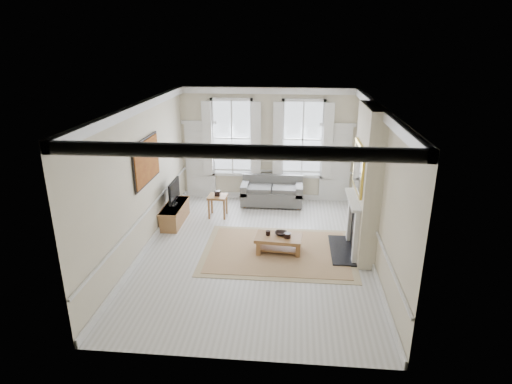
# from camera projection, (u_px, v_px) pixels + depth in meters

# --- Properties ---
(floor) EXTENTS (7.20, 7.20, 0.00)m
(floor) POSITION_uv_depth(u_px,v_px,m) (256.00, 251.00, 10.00)
(floor) COLOR #B7B5AD
(floor) RESTS_ON ground
(ceiling) EXTENTS (7.20, 7.20, 0.00)m
(ceiling) POSITION_uv_depth(u_px,v_px,m) (256.00, 105.00, 8.86)
(ceiling) COLOR white
(ceiling) RESTS_ON back_wall
(back_wall) EXTENTS (5.20, 0.00, 5.20)m
(back_wall) POSITION_uv_depth(u_px,v_px,m) (267.00, 145.00, 12.80)
(back_wall) COLOR beige
(back_wall) RESTS_ON floor
(left_wall) EXTENTS (0.00, 7.20, 7.20)m
(left_wall) POSITION_uv_depth(u_px,v_px,m) (142.00, 179.00, 9.65)
(left_wall) COLOR beige
(left_wall) RESTS_ON floor
(right_wall) EXTENTS (0.00, 7.20, 7.20)m
(right_wall) POSITION_uv_depth(u_px,v_px,m) (376.00, 186.00, 9.21)
(right_wall) COLOR beige
(right_wall) RESTS_ON floor
(window_left) EXTENTS (1.26, 0.20, 2.20)m
(window_left) POSITION_uv_depth(u_px,v_px,m) (232.00, 138.00, 12.78)
(window_left) COLOR #B2BCC6
(window_left) RESTS_ON back_wall
(window_right) EXTENTS (1.26, 0.20, 2.20)m
(window_right) POSITION_uv_depth(u_px,v_px,m) (303.00, 139.00, 12.60)
(window_right) COLOR #B2BCC6
(window_right) RESTS_ON back_wall
(door_left) EXTENTS (0.90, 0.08, 2.30)m
(door_left) POSITION_uv_depth(u_px,v_px,m) (200.00, 161.00, 13.13)
(door_left) COLOR silver
(door_left) RESTS_ON floor
(door_right) EXTENTS (0.90, 0.08, 2.30)m
(door_right) POSITION_uv_depth(u_px,v_px,m) (335.00, 165.00, 12.78)
(door_right) COLOR silver
(door_right) RESTS_ON floor
(painting) EXTENTS (0.05, 1.66, 1.06)m
(painting) POSITION_uv_depth(u_px,v_px,m) (147.00, 161.00, 9.81)
(painting) COLOR #9D5C1B
(painting) RESTS_ON left_wall
(chimney_breast) EXTENTS (0.35, 1.70, 3.38)m
(chimney_breast) POSITION_uv_depth(u_px,v_px,m) (367.00, 183.00, 9.41)
(chimney_breast) COLOR beige
(chimney_breast) RESTS_ON floor
(hearth) EXTENTS (0.55, 1.50, 0.05)m
(hearth) POSITION_uv_depth(u_px,v_px,m) (342.00, 250.00, 10.01)
(hearth) COLOR black
(hearth) RESTS_ON floor
(fireplace) EXTENTS (0.21, 1.45, 1.33)m
(fireplace) POSITION_uv_depth(u_px,v_px,m) (353.00, 223.00, 9.75)
(fireplace) COLOR silver
(fireplace) RESTS_ON floor
(mirror) EXTENTS (0.06, 1.26, 1.06)m
(mirror) POSITION_uv_depth(u_px,v_px,m) (358.00, 167.00, 9.31)
(mirror) COLOR gold
(mirror) RESTS_ON chimney_breast
(sofa) EXTENTS (1.81, 0.88, 0.85)m
(sofa) POSITION_uv_depth(u_px,v_px,m) (272.00, 193.00, 12.78)
(sofa) COLOR #5C5C5A
(sofa) RESTS_ON floor
(side_table) EXTENTS (0.53, 0.53, 0.62)m
(side_table) POSITION_uv_depth(u_px,v_px,m) (218.00, 199.00, 11.83)
(side_table) COLOR brown
(side_table) RESTS_ON floor
(rug) EXTENTS (3.50, 2.60, 0.02)m
(rug) POSITION_uv_depth(u_px,v_px,m) (278.00, 251.00, 9.98)
(rug) COLOR #A47C54
(rug) RESTS_ON floor
(coffee_table) EXTENTS (1.11, 0.71, 0.40)m
(coffee_table) POSITION_uv_depth(u_px,v_px,m) (279.00, 240.00, 9.88)
(coffee_table) COLOR brown
(coffee_table) RESTS_ON rug
(ceramic_pot_a) EXTENTS (0.11, 0.11, 0.11)m
(ceramic_pot_a) POSITION_uv_depth(u_px,v_px,m) (268.00, 233.00, 9.90)
(ceramic_pot_a) COLOR black
(ceramic_pot_a) RESTS_ON coffee_table
(ceramic_pot_b) EXTENTS (0.16, 0.16, 0.11)m
(ceramic_pot_b) POSITION_uv_depth(u_px,v_px,m) (287.00, 235.00, 9.77)
(ceramic_pot_b) COLOR black
(ceramic_pot_b) RESTS_ON coffee_table
(bowl) EXTENTS (0.31, 0.31, 0.07)m
(bowl) POSITION_uv_depth(u_px,v_px,m) (281.00, 233.00, 9.93)
(bowl) COLOR black
(bowl) RESTS_ON coffee_table
(tv_stand) EXTENTS (0.46, 1.42, 0.51)m
(tv_stand) POSITION_uv_depth(u_px,v_px,m) (175.00, 214.00, 11.50)
(tv_stand) COLOR brown
(tv_stand) RESTS_ON floor
(tv) EXTENTS (0.08, 0.90, 0.68)m
(tv) POSITION_uv_depth(u_px,v_px,m) (174.00, 191.00, 11.28)
(tv) COLOR black
(tv) RESTS_ON tv_stand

